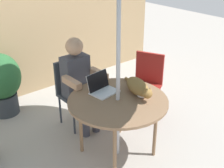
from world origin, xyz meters
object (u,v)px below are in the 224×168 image
at_px(potted_plant_near_fence, 1,81).
at_px(patio_table, 118,104).
at_px(chair_empty, 147,80).
at_px(person_seated, 79,80).
at_px(cat, 138,87).
at_px(chair_occupied, 73,87).
at_px(laptop, 101,86).

bearing_deg(potted_plant_near_fence, patio_table, -69.63).
xyz_separation_m(chair_empty, person_seated, (-0.93, 0.32, 0.17)).
bearing_deg(cat, chair_empty, 36.35).
bearing_deg(chair_occupied, laptop, -91.85).
bearing_deg(potted_plant_near_fence, person_seated, -56.85).
xyz_separation_m(person_seated, cat, (0.26, -0.81, 0.12)).
distance_m(chair_empty, laptop, 1.00).
bearing_deg(patio_table, cat, -11.69).
xyz_separation_m(chair_empty, cat, (-0.67, -0.49, 0.29)).
distance_m(patio_table, potted_plant_near_fence, 1.87).
distance_m(laptop, potted_plant_near_fence, 1.63).
bearing_deg(person_seated, patio_table, -90.00).
height_order(patio_table, person_seated, person_seated).
xyz_separation_m(chair_occupied, potted_plant_near_fence, (-0.65, 0.84, -0.02)).
height_order(chair_occupied, cat, cat).
relative_size(person_seated, laptop, 3.77).
relative_size(patio_table, chair_occupied, 1.23).
bearing_deg(patio_table, chair_occupied, 90.00).
bearing_deg(chair_occupied, patio_table, -90.00).
xyz_separation_m(chair_occupied, laptop, (-0.02, -0.64, 0.27)).
distance_m(person_seated, potted_plant_near_fence, 1.20).
bearing_deg(laptop, cat, -48.95).
xyz_separation_m(chair_empty, potted_plant_near_fence, (-1.58, 1.31, -0.02)).
height_order(chair_empty, cat, cat).
xyz_separation_m(patio_table, laptop, (-0.02, 0.27, 0.12)).
distance_m(chair_empty, potted_plant_near_fence, 2.05).
distance_m(patio_table, person_seated, 0.75).
relative_size(person_seated, potted_plant_near_fence, 1.35).
height_order(chair_empty, laptop, laptop).
distance_m(patio_table, laptop, 0.29).
bearing_deg(patio_table, potted_plant_near_fence, 110.37).
relative_size(patio_table, chair_empty, 1.23).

